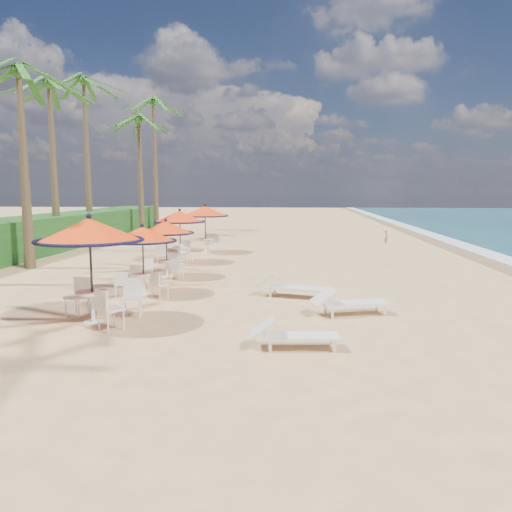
{
  "coord_description": "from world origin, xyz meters",
  "views": [
    {
      "loc": [
        -0.18,
        -10.85,
        3.15
      ],
      "look_at": [
        -1.38,
        3.81,
        1.2
      ],
      "focal_mm": 35.0,
      "sensor_mm": 36.0,
      "label": 1
    }
  ],
  "objects_px": {
    "station_2": "(166,235)",
    "station_1": "(142,243)",
    "station_0": "(92,243)",
    "lounger_near": "(292,334)",
    "station_4": "(206,216)",
    "station_3": "(179,223)",
    "lounger_far": "(289,286)",
    "lounger_mid": "(347,302)"
  },
  "relations": [
    {
      "from": "station_1",
      "to": "station_2",
      "type": "xyz_separation_m",
      "value": [
        -0.06,
        3.02,
        -0.01
      ]
    },
    {
      "from": "station_0",
      "to": "station_4",
      "type": "distance_m",
      "value": 13.67
    },
    {
      "from": "lounger_far",
      "to": "lounger_mid",
      "type": "bearing_deg",
      "value": -39.41
    },
    {
      "from": "station_4",
      "to": "lounger_mid",
      "type": "height_order",
      "value": "station_4"
    },
    {
      "from": "station_0",
      "to": "lounger_mid",
      "type": "distance_m",
      "value": 6.41
    },
    {
      "from": "station_2",
      "to": "lounger_far",
      "type": "bearing_deg",
      "value": -34.2
    },
    {
      "from": "station_0",
      "to": "station_2",
      "type": "relative_size",
      "value": 1.23
    },
    {
      "from": "station_1",
      "to": "lounger_mid",
      "type": "bearing_deg",
      "value": -19.04
    },
    {
      "from": "lounger_far",
      "to": "station_0",
      "type": "bearing_deg",
      "value": -130.73
    },
    {
      "from": "station_0",
      "to": "station_2",
      "type": "bearing_deg",
      "value": 89.41
    },
    {
      "from": "station_2",
      "to": "station_4",
      "type": "bearing_deg",
      "value": 89.08
    },
    {
      "from": "station_3",
      "to": "lounger_far",
      "type": "xyz_separation_m",
      "value": [
        4.87,
        -6.77,
        -1.39
      ]
    },
    {
      "from": "station_0",
      "to": "station_1",
      "type": "xyz_separation_m",
      "value": [
        0.13,
        3.31,
        -0.34
      ]
    },
    {
      "from": "station_4",
      "to": "station_3",
      "type": "bearing_deg",
      "value": -97.81
    },
    {
      "from": "station_3",
      "to": "lounger_far",
      "type": "bearing_deg",
      "value": -54.28
    },
    {
      "from": "station_0",
      "to": "station_4",
      "type": "height_order",
      "value": "station_0"
    },
    {
      "from": "station_2",
      "to": "station_1",
      "type": "bearing_deg",
      "value": -88.81
    },
    {
      "from": "lounger_near",
      "to": "lounger_far",
      "type": "bearing_deg",
      "value": 87.2
    },
    {
      "from": "station_0",
      "to": "lounger_mid",
      "type": "relative_size",
      "value": 1.26
    },
    {
      "from": "station_1",
      "to": "lounger_mid",
      "type": "relative_size",
      "value": 1.03
    },
    {
      "from": "station_1",
      "to": "lounger_far",
      "type": "bearing_deg",
      "value": -0.44
    },
    {
      "from": "station_1",
      "to": "lounger_near",
      "type": "xyz_separation_m",
      "value": [
        4.58,
        -4.92,
        -1.27
      ]
    },
    {
      "from": "station_0",
      "to": "lounger_near",
      "type": "bearing_deg",
      "value": -18.82
    },
    {
      "from": "station_3",
      "to": "station_4",
      "type": "relative_size",
      "value": 0.96
    },
    {
      "from": "station_3",
      "to": "station_4",
      "type": "height_order",
      "value": "station_4"
    },
    {
      "from": "lounger_mid",
      "to": "station_2",
      "type": "bearing_deg",
      "value": 123.65
    },
    {
      "from": "station_0",
      "to": "station_4",
      "type": "xyz_separation_m",
      "value": [
        0.18,
        13.67,
        -0.04
      ]
    },
    {
      "from": "station_4",
      "to": "lounger_near",
      "type": "xyz_separation_m",
      "value": [
        4.52,
        -15.28,
        -1.58
      ]
    },
    {
      "from": "station_4",
      "to": "lounger_mid",
      "type": "bearing_deg",
      "value": -64.6
    },
    {
      "from": "station_4",
      "to": "lounger_near",
      "type": "height_order",
      "value": "station_4"
    },
    {
      "from": "station_0",
      "to": "station_4",
      "type": "relative_size",
      "value": 1.06
    },
    {
      "from": "station_4",
      "to": "lounger_near",
      "type": "distance_m",
      "value": 16.01
    },
    {
      "from": "lounger_near",
      "to": "station_3",
      "type": "bearing_deg",
      "value": 108.72
    },
    {
      "from": "station_1",
      "to": "station_4",
      "type": "distance_m",
      "value": 10.37
    },
    {
      "from": "station_0",
      "to": "station_1",
      "type": "relative_size",
      "value": 1.22
    },
    {
      "from": "station_1",
      "to": "station_2",
      "type": "distance_m",
      "value": 3.02
    },
    {
      "from": "lounger_mid",
      "to": "station_1",
      "type": "bearing_deg",
      "value": 144.75
    },
    {
      "from": "station_0",
      "to": "lounger_near",
      "type": "distance_m",
      "value": 5.23
    },
    {
      "from": "station_3",
      "to": "lounger_far",
      "type": "distance_m",
      "value": 8.45
    },
    {
      "from": "station_1",
      "to": "station_2",
      "type": "height_order",
      "value": "station_1"
    },
    {
      "from": "station_3",
      "to": "lounger_near",
      "type": "xyz_separation_m",
      "value": [
        5.02,
        -11.65,
        -1.43
      ]
    },
    {
      "from": "station_0",
      "to": "station_3",
      "type": "distance_m",
      "value": 10.05
    }
  ]
}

